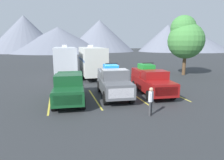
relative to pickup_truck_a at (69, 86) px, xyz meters
name	(u,v)px	position (x,y,z in m)	size (l,w,h in m)	color
ground_plane	(114,95)	(3.57, 0.53, -1.09)	(240.00, 240.00, 0.00)	#2D3033
pickup_truck_a	(69,86)	(0.00, 0.00, 0.00)	(2.56, 5.60, 2.10)	#144723
pickup_truck_b	(113,81)	(3.48, 0.30, 0.14)	(2.59, 5.54, 2.62)	#595B60
pickup_truck_c	(151,80)	(6.83, 0.36, 0.06)	(2.58, 5.68, 2.56)	maroon
lot_stripe_a	(50,102)	(-1.45, 0.02, -1.09)	(0.12, 5.50, 0.01)	gold
lot_stripe_b	(95,99)	(1.89, 0.02, -1.09)	(0.12, 5.50, 0.01)	gold
lot_stripe_c	(135,95)	(5.24, 0.02, -1.09)	(0.12, 5.50, 0.01)	gold
lot_stripe_d	(171,93)	(8.59, 0.02, -1.09)	(0.12, 5.50, 0.01)	gold
camper_trailer_a	(65,61)	(0.09, 10.01, 1.01)	(2.68, 7.43, 4.00)	silver
camper_trailer_b	(92,60)	(3.31, 9.42, 1.00)	(2.77, 8.66, 3.98)	silver
person_a	(151,100)	(4.46, -4.32, -0.10)	(0.32, 0.31, 1.73)	#3F3F42
tree_a	(185,38)	(15.43, 7.92, 3.82)	(4.66, 4.66, 7.77)	brown
mountain_ridge	(73,36)	(5.94, 74.90, 5.93)	(150.01, 47.19, 16.12)	slate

